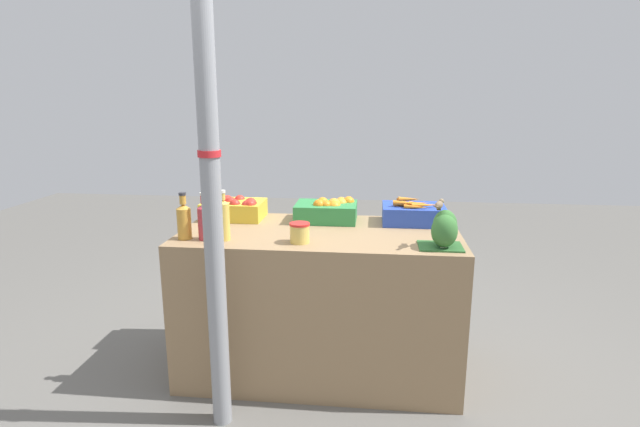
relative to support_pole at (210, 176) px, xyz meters
The scene contains 12 objects.
ground_plane 1.44m from the support_pole, 52.63° to the left, with size 10.00×10.00×0.00m, color #605E59.
market_table 1.09m from the support_pole, 52.63° to the left, with size 1.57×0.79×0.85m, color #937551.
support_pole is the anchor object (origin of this frame).
apple_crate 0.87m from the support_pole, 99.40° to the left, with size 0.37×0.27×0.14m.
orange_crate 0.98m from the support_pole, 60.51° to the left, with size 0.37×0.27×0.14m.
carrot_crate 1.30m from the support_pole, 39.53° to the left, with size 0.37×0.27×0.15m.
broccoli_pile 1.17m from the support_pole, 15.75° to the left, with size 0.22×0.18×0.19m.
juice_bottle_amber 0.51m from the support_pole, 129.47° to the left, with size 0.07×0.07×0.25m.
juice_bottle_ruby 0.46m from the support_pole, 115.47° to the left, with size 0.07×0.07×0.25m.
juice_bottle_golden 0.43m from the support_pole, 99.34° to the left, with size 0.07×0.07×0.27m.
pickle_jar 0.59m from the support_pole, 42.30° to the left, with size 0.11×0.11×0.11m.
sparrow_bird 1.12m from the support_pole, 17.23° to the left, with size 0.07×0.13×0.05m.
Camera 1 is at (0.30, -2.71, 1.60)m, focal length 28.00 mm.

